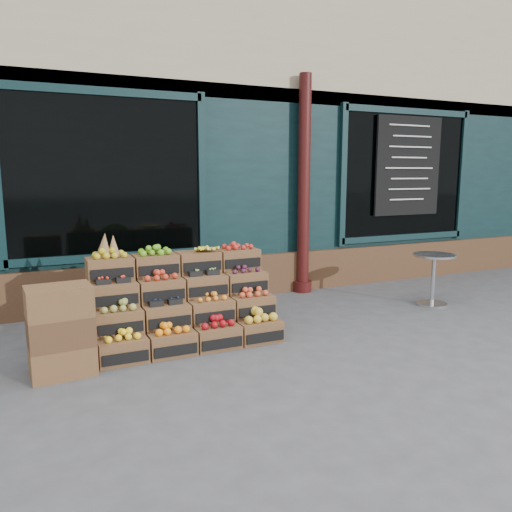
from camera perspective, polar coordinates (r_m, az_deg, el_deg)
name	(u,v)px	position (r m, az deg, el deg)	size (l,w,h in m)	color
ground	(300,343)	(5.41, 5.10, -9.89)	(60.00, 60.00, 0.00)	#4A4A4C
shop_facade	(169,141)	(9.89, -9.89, 12.85)	(12.00, 6.24, 4.80)	black
crate_display	(183,307)	(5.45, -8.36, -5.76)	(1.90, 0.93, 1.19)	brown
spare_crates	(61,331)	(4.79, -21.41, -7.98)	(0.57, 0.42, 0.82)	brown
bistro_table	(433,273)	(7.20, 19.61, -1.89)	(0.56, 0.56, 0.71)	silver
shopkeeper	(103,231)	(7.38, -17.08, 2.79)	(0.72, 0.47, 1.97)	#195A20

